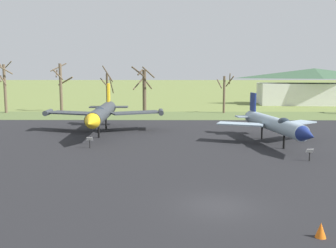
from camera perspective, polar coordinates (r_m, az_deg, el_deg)
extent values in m
plane|color=olive|center=(21.51, 7.27, -11.91)|extent=(600.00, 600.00, 0.00)
cube|color=black|center=(34.74, 4.59, -4.22)|extent=(78.66, 45.95, 0.05)
cube|color=#566737|center=(63.33, 2.71, 1.23)|extent=(138.66, 12.00, 0.06)
cylinder|color=#33383D|center=(45.65, -9.61, 1.59)|extent=(2.28, 14.56, 1.67)
cone|color=yellow|center=(37.38, -11.30, 0.20)|extent=(1.64, 2.40, 1.54)
cylinder|color=black|center=(53.14, -8.53, 2.47)|extent=(1.21, 0.97, 1.17)
ellipsoid|color=#19232D|center=(43.28, -10.03, 1.86)|extent=(1.07, 2.01, 1.01)
cube|color=#33383D|center=(47.87, -13.91, 1.60)|extent=(6.53, 4.49, 0.16)
cube|color=#33383D|center=(46.88, -4.70, 1.68)|extent=(6.54, 4.87, 0.16)
cylinder|color=#33383D|center=(49.16, -17.19, 1.64)|extent=(0.74, 2.70, 0.62)
cylinder|color=#33383D|center=(47.44, -1.04, 1.77)|extent=(0.74, 2.70, 0.62)
cube|color=yellow|center=(52.05, -8.69, 4.60)|extent=(0.28, 1.78, 2.39)
cube|color=#33383D|center=(52.21, -10.23, 2.48)|extent=(2.24, 1.65, 0.16)
cube|color=#33383D|center=(51.88, -7.11, 2.51)|extent=(2.24, 1.65, 0.16)
cylinder|color=black|center=(42.72, -10.12, -1.03)|extent=(0.22, 0.22, 1.56)
cylinder|color=black|center=(48.98, -9.07, 0.11)|extent=(0.22, 0.22, 1.56)
cylinder|color=black|center=(37.25, -11.40, -2.97)|extent=(0.08, 0.08, 0.76)
cube|color=white|center=(37.16, -11.42, -2.16)|extent=(0.56, 0.22, 0.36)
cylinder|color=#8EA3B2|center=(39.96, 15.09, 0.04)|extent=(3.23, 12.38, 1.42)
cone|color=navy|center=(33.60, 19.86, -1.58)|extent=(1.58, 2.13, 1.31)
cylinder|color=black|center=(45.90, 11.95, 1.10)|extent=(1.10, 0.92, 0.99)
ellipsoid|color=#19232D|center=(37.60, 16.64, 0.11)|extent=(1.10, 2.08, 1.04)
cube|color=#8EA3B2|center=(39.89, 10.57, 0.00)|extent=(4.90, 3.32, 0.13)
cube|color=#8EA3B2|center=(42.16, 18.24, 0.16)|extent=(4.76, 4.23, 0.13)
cube|color=navy|center=(44.98, 12.36, 3.19)|extent=(0.39, 1.51, 2.06)
cube|color=#8EA3B2|center=(44.63, 11.04, 1.08)|extent=(1.81, 1.55, 0.13)
cube|color=#8EA3B2|center=(45.40, 13.66, 1.12)|extent=(1.81, 1.55, 0.13)
cylinder|color=black|center=(37.73, 16.63, -2.58)|extent=(0.19, 0.19, 1.32)
cylinder|color=black|center=(42.63, 13.61, -1.31)|extent=(0.19, 0.19, 1.32)
cylinder|color=black|center=(33.32, 20.03, -4.57)|extent=(0.08, 0.08, 0.74)
cube|color=white|center=(33.22, 20.07, -3.70)|extent=(0.62, 0.29, 0.32)
cylinder|color=brown|center=(72.72, -22.79, 4.77)|extent=(0.46, 0.46, 8.38)
cylinder|color=brown|center=(73.25, -22.41, 8.02)|extent=(1.78, 1.01, 1.38)
cylinder|color=brown|center=(72.24, -23.02, 5.90)|extent=(1.17, 0.29, 1.76)
cylinder|color=brown|center=(71.73, -22.61, 7.26)|extent=(1.63, 1.68, 1.35)
cylinder|color=brown|center=(72.08, -15.44, 5.15)|extent=(0.52, 0.52, 8.56)
cylinder|color=brown|center=(72.12, -16.03, 7.13)|extent=(0.36, 1.44, 1.41)
cylinder|color=brown|center=(73.43, -15.77, 8.02)|extent=(2.71, 1.53, 1.59)
cylinder|color=brown|center=(71.25, -15.85, 7.01)|extent=(1.96, 0.69, 1.92)
cylinder|color=brown|center=(73.27, -14.78, 6.11)|extent=(3.04, 1.32, 1.71)
cylinder|color=brown|center=(67.86, -8.89, 4.46)|extent=(0.39, 0.39, 6.85)
cylinder|color=brown|center=(66.93, -8.84, 7.28)|extent=(1.83, 0.77, 2.83)
cylinder|color=brown|center=(67.51, -8.28, 5.56)|extent=(0.55, 1.76, 2.63)
cylinder|color=brown|center=(67.15, -9.32, 5.97)|extent=(1.61, 0.93, 1.65)
cylinder|color=brown|center=(66.39, -3.48, 4.72)|extent=(0.63, 0.63, 7.44)
cylinder|color=brown|center=(67.22, -4.35, 5.94)|extent=(1.88, 2.36, 2.14)
cylinder|color=brown|center=(65.93, -2.79, 5.68)|extent=(1.00, 1.86, 1.34)
cylinder|color=brown|center=(65.34, -2.88, 7.58)|extent=(2.08, 1.82, 1.93)
cylinder|color=brown|center=(65.35, -4.47, 7.72)|extent=(2.34, 2.33, 1.69)
cylinder|color=brown|center=(66.69, -4.09, 7.58)|extent=(1.00, 1.63, 1.11)
cylinder|color=brown|center=(67.57, 8.23, 4.27)|extent=(0.41, 0.41, 6.39)
cylinder|color=brown|center=(67.49, 9.05, 6.57)|extent=(0.40, 1.95, 1.94)
cylinder|color=brown|center=(67.11, 7.54, 5.88)|extent=(0.75, 1.94, 1.53)
cylinder|color=brown|center=(68.11, 9.05, 6.21)|extent=(1.22, 2.21, 1.93)
cube|color=silver|center=(90.71, 20.54, 4.16)|extent=(23.89, 11.17, 4.60)
pyramid|color=#38563D|center=(90.58, 20.67, 6.97)|extent=(25.08, 11.73, 2.15)
cone|color=orange|center=(18.68, 21.49, -14.34)|extent=(0.51, 0.51, 0.73)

